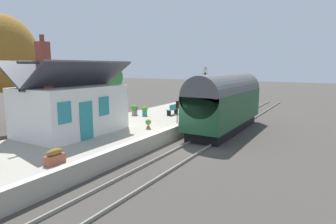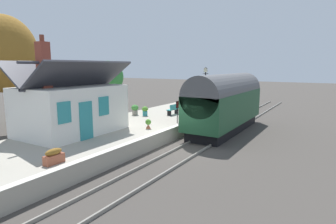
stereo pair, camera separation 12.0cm
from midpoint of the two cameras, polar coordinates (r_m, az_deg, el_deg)
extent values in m
plane|color=#423D38|center=(17.09, 1.53, -7.33)|extent=(160.00, 160.00, 0.00)
cube|color=#A39B8C|center=(19.35, -9.56, -4.15)|extent=(32.00, 6.51, 0.87)
cube|color=beige|center=(17.45, -1.84, -3.99)|extent=(32.00, 0.36, 0.02)
cube|color=gray|center=(16.38, 6.53, -7.88)|extent=(52.00, 0.08, 0.14)
cube|color=gray|center=(16.99, 2.07, -7.19)|extent=(52.00, 0.08, 0.14)
cube|color=black|center=(21.90, 11.22, -2.86)|extent=(8.92, 2.29, 0.70)
cube|color=#1E4C2D|center=(21.64, 11.34, 1.02)|extent=(9.70, 2.70, 2.30)
cylinder|color=#515154|center=(21.51, 11.44, 4.06)|extent=(9.70, 2.65, 2.65)
cube|color=black|center=(22.09, 8.03, 2.03)|extent=(8.25, 0.03, 0.80)
cylinder|color=black|center=(24.61, 13.51, -1.61)|extent=(0.70, 2.16, 0.70)
cylinder|color=black|center=(19.25, 8.29, -4.46)|extent=(0.70, 2.16, 0.70)
cube|color=black|center=(26.21, 14.95, 3.18)|extent=(0.04, 2.16, 0.90)
cylinder|color=#F2EDCC|center=(26.34, 14.87, 1.07)|extent=(0.06, 0.24, 0.24)
cube|color=red|center=(26.44, 14.86, 0.11)|extent=(0.16, 2.56, 0.24)
cube|color=white|center=(17.95, -19.04, 0.45)|extent=(5.83, 3.94, 2.83)
cube|color=#38383F|center=(17.03, -17.25, 7.18)|extent=(6.33, 2.23, 1.59)
cube|color=#38383F|center=(18.54, -21.37, 7.10)|extent=(6.33, 2.23, 1.59)
cylinder|color=#38383F|center=(17.77, -19.51, 9.35)|extent=(6.33, 0.16, 0.16)
cube|color=brown|center=(16.72, -24.03, 8.65)|extent=(0.56, 0.56, 2.46)
cylinder|color=brown|center=(16.79, -24.36, 13.46)|extent=(0.24, 0.24, 0.36)
cube|color=teal|center=(16.06, -16.37, -1.73)|extent=(0.90, 0.06, 2.10)
cube|color=teal|center=(15.05, -20.38, -0.13)|extent=(0.80, 0.05, 1.10)
cube|color=teal|center=(16.92, -13.01, 1.19)|extent=(0.80, 0.05, 1.10)
cube|color=teal|center=(23.53, 0.77, 0.56)|extent=(1.42, 0.46, 0.06)
cube|color=teal|center=(23.40, 1.15, 1.08)|extent=(1.40, 0.17, 0.40)
cube|color=black|center=(23.10, 0.03, -0.18)|extent=(0.08, 0.36, 0.44)
cube|color=black|center=(24.04, 1.49, 0.18)|extent=(0.08, 0.36, 0.44)
cube|color=#9E5138|center=(12.71, -22.16, -8.87)|extent=(0.87, 0.32, 0.39)
ellipsoid|color=olive|center=(12.62, -22.25, -7.53)|extent=(0.78, 0.29, 0.29)
cone|color=#9E5138|center=(18.32, -4.19, -2.91)|extent=(0.33, 0.33, 0.30)
cylinder|color=#9E5138|center=(18.35, -4.18, -3.28)|extent=(0.18, 0.18, 0.06)
ellipsoid|color=#4C8C2D|center=(18.27, -4.20, -2.04)|extent=(0.37, 0.37, 0.37)
cylinder|color=teal|center=(23.03, -4.88, -0.31)|extent=(0.39, 0.39, 0.39)
ellipsoid|color=#4C8C2D|center=(22.97, -4.90, 0.61)|extent=(0.51, 0.51, 0.41)
cylinder|color=gray|center=(23.51, -6.92, -0.13)|extent=(0.46, 0.46, 0.40)
ellipsoid|color=#3D8438|center=(23.45, -6.93, 0.86)|extent=(0.59, 0.59, 0.48)
cone|color=gray|center=(28.74, 6.00, 1.53)|extent=(0.38, 0.38, 0.35)
cylinder|color=gray|center=(28.76, 5.99, 1.25)|extent=(0.21, 0.21, 0.06)
ellipsoid|color=#2D7233|center=(28.69, 6.01, 2.22)|extent=(0.49, 0.49, 0.50)
cylinder|color=black|center=(24.62, 7.29, 3.94)|extent=(0.10, 0.10, 3.52)
cylinder|color=black|center=(24.53, 7.37, 7.69)|extent=(0.05, 0.50, 0.05)
cube|color=beige|center=(24.52, 7.38, 8.37)|extent=(0.24, 0.24, 0.32)
cone|color=black|center=(24.52, 7.39, 8.89)|extent=(0.32, 0.32, 0.14)
cylinder|color=black|center=(20.06, 1.69, -0.67)|extent=(0.06, 0.06, 1.10)
cylinder|color=black|center=(20.58, 2.50, -0.42)|extent=(0.06, 0.06, 1.10)
cube|color=maroon|center=(20.20, 2.12, 1.61)|extent=(0.90, 0.06, 0.44)
cube|color=black|center=(20.20, 2.12, 1.61)|extent=(0.96, 0.03, 0.50)
cylinder|color=#4C3828|center=(23.19, -29.67, 0.67)|extent=(0.34, 0.34, 3.82)
ellipsoid|color=olive|center=(23.01, -30.44, 10.06)|extent=(4.59, 4.16, 5.40)
cylinder|color=#4C3828|center=(27.16, -12.11, 1.76)|extent=(0.26, 0.26, 2.88)
ellipsoid|color=#2D7233|center=(26.96, -12.28, 6.97)|extent=(2.91, 2.80, 2.95)
camera|label=1|loc=(0.06, -90.18, -0.03)|focal=30.15mm
camera|label=2|loc=(0.06, 89.82, 0.03)|focal=30.15mm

